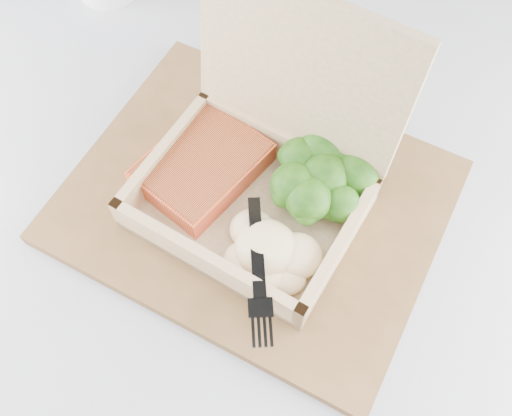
# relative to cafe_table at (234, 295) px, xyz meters

# --- Properties ---
(cafe_table) EXTENTS (0.99, 0.99, 0.75)m
(cafe_table) POSITION_rel_cafe_table_xyz_m (0.00, 0.00, 0.00)
(cafe_table) COLOR black
(cafe_table) RESTS_ON floor
(serving_tray) EXTENTS (0.44, 0.40, 0.02)m
(serving_tray) POSITION_rel_cafe_table_xyz_m (0.02, 0.03, 0.20)
(serving_tray) COLOR brown
(serving_tray) RESTS_ON cafe_table
(takeout_container) EXTENTS (0.26, 0.25, 0.20)m
(takeout_container) POSITION_rel_cafe_table_xyz_m (0.03, 0.04, 0.26)
(takeout_container) COLOR tan
(takeout_container) RESTS_ON serving_tray
(salmon_fillet) EXTENTS (0.14, 0.15, 0.03)m
(salmon_fillet) POSITION_rel_cafe_table_xyz_m (-0.03, 0.05, 0.23)
(salmon_fillet) COLOR orange
(salmon_fillet) RESTS_ON takeout_container
(broccoli_pile) EXTENTS (0.11, 0.11, 0.04)m
(broccoli_pile) POSITION_rel_cafe_table_xyz_m (0.09, 0.04, 0.24)
(broccoli_pile) COLOR #3E7C1B
(broccoli_pile) RESTS_ON takeout_container
(mashed_potatoes) EXTENTS (0.09, 0.08, 0.03)m
(mashed_potatoes) POSITION_rel_cafe_table_xyz_m (0.04, -0.03, 0.23)
(mashed_potatoes) COLOR beige
(mashed_potatoes) RESTS_ON takeout_container
(plastic_fork) EXTENTS (0.04, 0.15, 0.01)m
(plastic_fork) POSITION_rel_cafe_table_xyz_m (0.03, -0.02, 0.25)
(plastic_fork) COLOR black
(plastic_fork) RESTS_ON mashed_potatoes
(receipt) EXTENTS (0.10, 0.14, 0.00)m
(receipt) POSITION_rel_cafe_table_xyz_m (0.07, 0.22, 0.19)
(receipt) COLOR white
(receipt) RESTS_ON cafe_table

